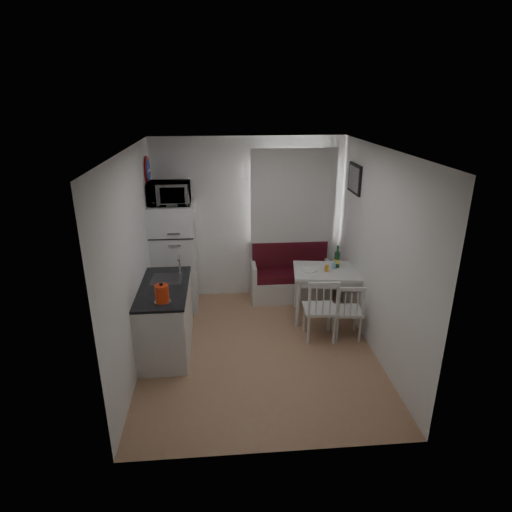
{
  "coord_description": "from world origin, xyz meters",
  "views": [
    {
      "loc": [
        -0.45,
        -4.85,
        3.18
      ],
      "look_at": [
        0.01,
        0.5,
        1.14
      ],
      "focal_mm": 30.0,
      "sensor_mm": 36.0,
      "label": 1
    }
  ],
  "objects_px": {
    "chair_left": "(322,304)",
    "microwave": "(169,193)",
    "bench": "(290,281)",
    "wine_bottle": "(337,257)",
    "dining_table": "(329,275)",
    "chair_right": "(350,306)",
    "fridge": "(174,256)",
    "kettle": "(162,294)",
    "kitchen_counter": "(166,317)"
  },
  "relations": [
    {
      "from": "kitchen_counter",
      "to": "dining_table",
      "type": "xyz_separation_m",
      "value": [
        2.31,
        0.65,
        0.23
      ]
    },
    {
      "from": "bench",
      "to": "dining_table",
      "type": "bearing_deg",
      "value": -57.54
    },
    {
      "from": "bench",
      "to": "dining_table",
      "type": "distance_m",
      "value": 0.91
    },
    {
      "from": "kitchen_counter",
      "to": "dining_table",
      "type": "height_order",
      "value": "kitchen_counter"
    },
    {
      "from": "wine_bottle",
      "to": "kitchen_counter",
      "type": "bearing_deg",
      "value": -162.89
    },
    {
      "from": "wine_bottle",
      "to": "bench",
      "type": "bearing_deg",
      "value": 134.11
    },
    {
      "from": "chair_left",
      "to": "microwave",
      "type": "height_order",
      "value": "microwave"
    },
    {
      "from": "kettle",
      "to": "bench",
      "type": "bearing_deg",
      "value": 45.33
    },
    {
      "from": "dining_table",
      "to": "chair_left",
      "type": "relative_size",
      "value": 2.26
    },
    {
      "from": "chair_right",
      "to": "microwave",
      "type": "relative_size",
      "value": 0.74
    },
    {
      "from": "chair_left",
      "to": "chair_right",
      "type": "bearing_deg",
      "value": 3.66
    },
    {
      "from": "bench",
      "to": "kettle",
      "type": "xyz_separation_m",
      "value": [
        -1.82,
        -1.84,
        0.72
      ]
    },
    {
      "from": "bench",
      "to": "wine_bottle",
      "type": "distance_m",
      "value": 1.05
    },
    {
      "from": "dining_table",
      "to": "chair_left",
      "type": "xyz_separation_m",
      "value": [
        -0.25,
        -0.66,
        -0.11
      ]
    },
    {
      "from": "chair_left",
      "to": "kettle",
      "type": "relative_size",
      "value": 1.92
    },
    {
      "from": "chair_right",
      "to": "bench",
      "type": "bearing_deg",
      "value": 117.57
    },
    {
      "from": "wine_bottle",
      "to": "chair_left",
      "type": "bearing_deg",
      "value": -116.82
    },
    {
      "from": "chair_left",
      "to": "chair_right",
      "type": "distance_m",
      "value": 0.39
    },
    {
      "from": "chair_left",
      "to": "kettle",
      "type": "distance_m",
      "value": 2.12
    },
    {
      "from": "dining_table",
      "to": "microwave",
      "type": "distance_m",
      "value": 2.62
    },
    {
      "from": "kitchen_counter",
      "to": "chair_left",
      "type": "distance_m",
      "value": 2.07
    },
    {
      "from": "bench",
      "to": "chair_right",
      "type": "distance_m",
      "value": 1.49
    },
    {
      "from": "fridge",
      "to": "wine_bottle",
      "type": "bearing_deg",
      "value": -11.41
    },
    {
      "from": "bench",
      "to": "kettle",
      "type": "distance_m",
      "value": 2.68
    },
    {
      "from": "kettle",
      "to": "wine_bottle",
      "type": "xyz_separation_m",
      "value": [
        2.4,
        1.24,
        -0.09
      ]
    },
    {
      "from": "fridge",
      "to": "kettle",
      "type": "xyz_separation_m",
      "value": [
        0.03,
        -1.73,
        0.19
      ]
    },
    {
      "from": "kitchen_counter",
      "to": "chair_right",
      "type": "xyz_separation_m",
      "value": [
        2.45,
        -0.0,
        0.05
      ]
    },
    {
      "from": "fridge",
      "to": "dining_table",
      "type": "bearing_deg",
      "value": -14.44
    },
    {
      "from": "dining_table",
      "to": "chair_right",
      "type": "xyz_separation_m",
      "value": [
        0.14,
        -0.65,
        -0.18
      ]
    },
    {
      "from": "kitchen_counter",
      "to": "chair_left",
      "type": "bearing_deg",
      "value": -0.3
    },
    {
      "from": "bench",
      "to": "chair_right",
      "type": "relative_size",
      "value": 2.94
    },
    {
      "from": "chair_left",
      "to": "microwave",
      "type": "relative_size",
      "value": 0.83
    },
    {
      "from": "microwave",
      "to": "chair_left",
      "type": "bearing_deg",
      "value": -30.53
    },
    {
      "from": "dining_table",
      "to": "bench",
      "type": "bearing_deg",
      "value": 130.18
    },
    {
      "from": "kitchen_counter",
      "to": "fridge",
      "type": "bearing_deg",
      "value": 89.1
    },
    {
      "from": "kitchen_counter",
      "to": "microwave",
      "type": "xyz_separation_m",
      "value": [
        0.02,
        1.19,
        1.38
      ]
    },
    {
      "from": "dining_table",
      "to": "chair_left",
      "type": "height_order",
      "value": "chair_left"
    },
    {
      "from": "kettle",
      "to": "chair_right",
      "type": "bearing_deg",
      "value": 11.41
    },
    {
      "from": "dining_table",
      "to": "wine_bottle",
      "type": "height_order",
      "value": "wine_bottle"
    },
    {
      "from": "kitchen_counter",
      "to": "wine_bottle",
      "type": "distance_m",
      "value": 2.61
    },
    {
      "from": "dining_table",
      "to": "fridge",
      "type": "distance_m",
      "value": 2.37
    },
    {
      "from": "kettle",
      "to": "kitchen_counter",
      "type": "bearing_deg",
      "value": 95.83
    },
    {
      "from": "kitchen_counter",
      "to": "chair_right",
      "type": "height_order",
      "value": "kitchen_counter"
    },
    {
      "from": "bench",
      "to": "kettle",
      "type": "height_order",
      "value": "kettle"
    },
    {
      "from": "dining_table",
      "to": "microwave",
      "type": "xyz_separation_m",
      "value": [
        -2.29,
        0.54,
        1.15
      ]
    },
    {
      "from": "kitchen_counter",
      "to": "bench",
      "type": "xyz_separation_m",
      "value": [
        1.87,
        1.35,
        -0.15
      ]
    },
    {
      "from": "dining_table",
      "to": "chair_right",
      "type": "height_order",
      "value": "chair_right"
    },
    {
      "from": "microwave",
      "to": "kettle",
      "type": "relative_size",
      "value": 2.33
    },
    {
      "from": "kitchen_counter",
      "to": "chair_left",
      "type": "relative_size",
      "value": 2.68
    },
    {
      "from": "kitchen_counter",
      "to": "wine_bottle",
      "type": "xyz_separation_m",
      "value": [
        2.45,
        0.75,
        0.48
      ]
    }
  ]
}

